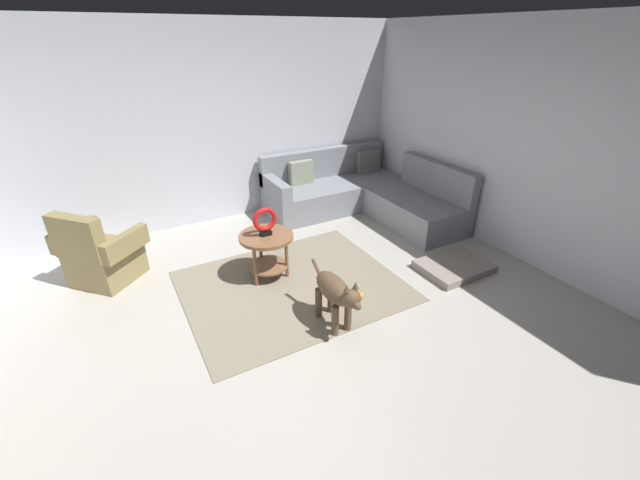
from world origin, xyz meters
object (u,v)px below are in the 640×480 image
at_px(torus_sculpture, 265,221).
at_px(sectional_couch, 362,195).
at_px(dog_toy_ball, 360,296).
at_px(side_table, 267,245).
at_px(armchair, 101,256).
at_px(dog_bed_mat, 454,266).
at_px(dog, 336,293).

bearing_deg(torus_sculpture, sectional_couch, 27.02).
height_order(sectional_couch, dog_toy_ball, sectional_couch).
bearing_deg(torus_sculpture, side_table, 90.17).
height_order(side_table, dog_toy_ball, side_table).
bearing_deg(armchair, sectional_couch, 50.44).
height_order(side_table, dog_bed_mat, side_table).
distance_m(side_table, torus_sculpture, 0.29).
relative_size(dog_bed_mat, dog, 0.94).
relative_size(sectional_couch, armchair, 2.26).
xyz_separation_m(sectional_couch, dog_bed_mat, (-0.01, -1.94, -0.24)).
relative_size(armchair, dog, 1.17).
xyz_separation_m(armchair, dog_bed_mat, (3.62, -1.75, -0.28)).
bearing_deg(torus_sculpture, dog_toy_ball, -52.39).
bearing_deg(side_table, dog_toy_ball, -52.39).
distance_m(dog, dog_toy_ball, 0.61).
bearing_deg(torus_sculpture, dog, -78.41).
bearing_deg(armchair, dog_toy_ball, 11.13).
distance_m(torus_sculpture, dog, 1.18).
bearing_deg(armchair, dog_bed_mat, 21.58).
bearing_deg(sectional_couch, dog_toy_ball, -124.80).
bearing_deg(dog, sectional_couch, -129.72).
height_order(armchair, dog, armchair).
relative_size(sectional_couch, torus_sculpture, 6.90).
height_order(side_table, dog, dog).
relative_size(torus_sculpture, dog_toy_ball, 4.03).
height_order(armchair, dog_toy_ball, armchair).
height_order(sectional_couch, dog_bed_mat, sectional_couch).
xyz_separation_m(armchair, dog, (1.86, -1.93, 0.05)).
relative_size(armchair, dog_bed_mat, 1.24).
xyz_separation_m(torus_sculpture, dog_toy_ball, (0.67, -0.87, -0.67)).
bearing_deg(side_table, sectional_couch, 27.02).
relative_size(torus_sculpture, dog, 0.38).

